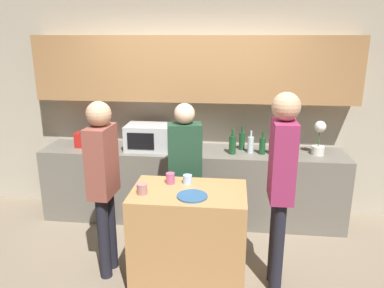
{
  "coord_description": "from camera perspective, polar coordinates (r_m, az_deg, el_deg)",
  "views": [
    {
      "loc": [
        0.47,
        -2.84,
        2.22
      ],
      "look_at": [
        0.11,
        0.39,
        1.25
      ],
      "focal_mm": 35.0,
      "sensor_mm": 36.0,
      "label": 1
    }
  ],
  "objects": [
    {
      "name": "person_center",
      "position": [
        3.82,
        -1.04,
        -3.3
      ],
      "size": [
        0.37,
        0.25,
        1.57
      ],
      "rotation": [
        0.0,
        0.0,
        -2.96
      ],
      "color": "black",
      "rests_on": "ground_plane"
    },
    {
      "name": "person_right",
      "position": [
        3.46,
        -13.41,
        -4.69
      ],
      "size": [
        0.22,
        0.35,
        1.67
      ],
      "rotation": [
        0.0,
        0.0,
        -1.62
      ],
      "color": "black",
      "rests_on": "ground_plane"
    },
    {
      "name": "cup_1",
      "position": [
        3.23,
        -7.61,
        -6.78
      ],
      "size": [
        0.09,
        0.09,
        0.09
      ],
      "color": "#A26F6D",
      "rests_on": "kitchen_island"
    },
    {
      "name": "back_wall",
      "position": [
        4.58,
        0.4,
        7.96
      ],
      "size": [
        6.4,
        0.4,
        2.7
      ],
      "color": "#B2A893",
      "rests_on": "ground_plane"
    },
    {
      "name": "cup_0",
      "position": [
        3.42,
        -0.7,
        -5.38
      ],
      "size": [
        0.08,
        0.08,
        0.08
      ],
      "color": "#A4C5E9",
      "rests_on": "kitchen_island"
    },
    {
      "name": "bottle_0",
      "position": [
        4.31,
        6.18,
        -0.07
      ],
      "size": [
        0.08,
        0.08,
        0.29
      ],
      "color": "#194723",
      "rests_on": "back_counter"
    },
    {
      "name": "cup_2",
      "position": [
        3.42,
        -3.32,
        -5.24
      ],
      "size": [
        0.08,
        0.08,
        0.1
      ],
      "color": "#AA5078",
      "rests_on": "kitchen_island"
    },
    {
      "name": "bottle_3",
      "position": [
        4.35,
        10.66,
        -0.25
      ],
      "size": [
        0.07,
        0.07,
        0.26
      ],
      "color": "#194723",
      "rests_on": "back_counter"
    },
    {
      "name": "bottle_4",
      "position": [
        4.38,
        12.09,
        -0.23
      ],
      "size": [
        0.07,
        0.07,
        0.27
      ],
      "color": "#194723",
      "rests_on": "back_counter"
    },
    {
      "name": "bottle_1",
      "position": [
        4.49,
        7.62,
        0.52
      ],
      "size": [
        0.07,
        0.07,
        0.29
      ],
      "color": "#194723",
      "rests_on": "back_counter"
    },
    {
      "name": "toaster",
      "position": [
        4.73,
        -15.74,
        0.64
      ],
      "size": [
        0.26,
        0.16,
        0.18
      ],
      "color": "#B21E19",
      "rests_on": "back_counter"
    },
    {
      "name": "potted_plant",
      "position": [
        4.47,
        18.8,
        0.88
      ],
      "size": [
        0.14,
        0.14,
        0.4
      ],
      "color": "silver",
      "rests_on": "back_counter"
    },
    {
      "name": "kitchen_island",
      "position": [
        3.49,
        -0.47,
        -13.91
      ],
      "size": [
        1.0,
        0.63,
        0.9
      ],
      "color": "#B27F4C",
      "rests_on": "ground_plane"
    },
    {
      "name": "back_counter",
      "position": [
        4.61,
        0.02,
        -6.13
      ],
      "size": [
        3.6,
        0.62,
        0.88
      ],
      "color": "#6B665B",
      "rests_on": "ground_plane"
    },
    {
      "name": "person_left",
      "position": [
        3.24,
        13.44,
        -4.74
      ],
      "size": [
        0.23,
        0.34,
        1.78
      ],
      "rotation": [
        0.0,
        0.0,
        -4.7
      ],
      "color": "black",
      "rests_on": "ground_plane"
    },
    {
      "name": "plate_on_island",
      "position": [
        3.16,
        0.03,
        -7.94
      ],
      "size": [
        0.26,
        0.26,
        0.01
      ],
      "color": "#2D5684",
      "rests_on": "kitchen_island"
    },
    {
      "name": "ground_plane",
      "position": [
        3.63,
        -2.6,
        -21.1
      ],
      "size": [
        14.0,
        14.0,
        0.0
      ],
      "primitive_type": "plane",
      "color": "#7F705B"
    },
    {
      "name": "microwave",
      "position": [
        4.49,
        -6.64,
        1.08
      ],
      "size": [
        0.52,
        0.39,
        0.3
      ],
      "color": "#B7BABC",
      "rests_on": "back_counter"
    },
    {
      "name": "bottle_5",
      "position": [
        4.47,
        13.04,
        -0.0
      ],
      "size": [
        0.06,
        0.06,
        0.25
      ],
      "color": "black",
      "rests_on": "back_counter"
    },
    {
      "name": "bottle_2",
      "position": [
        4.38,
        8.93,
        -0.06
      ],
      "size": [
        0.07,
        0.07,
        0.26
      ],
      "color": "silver",
      "rests_on": "back_counter"
    }
  ]
}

